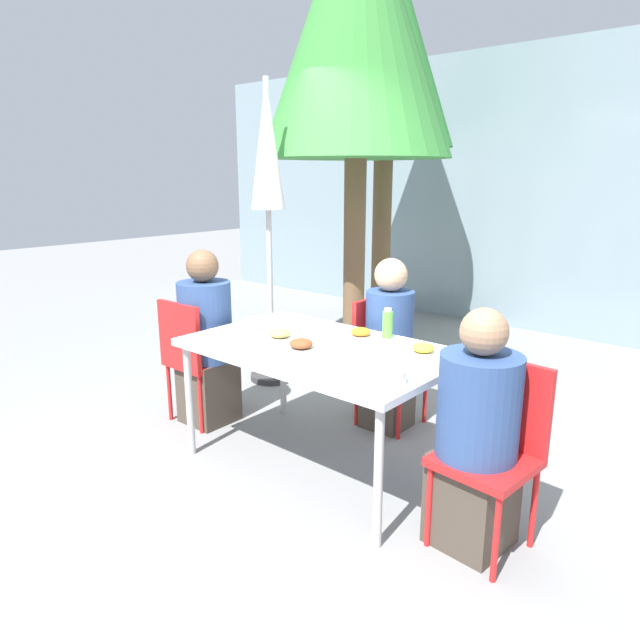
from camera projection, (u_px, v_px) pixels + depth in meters
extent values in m
plane|color=gray|center=(320.00, 465.00, 3.41)|extent=(24.00, 24.00, 0.00)
cube|color=gray|center=(566.00, 193.00, 5.92)|extent=(10.00, 0.20, 3.00)
cube|color=white|center=(320.00, 349.00, 3.23)|extent=(1.52, 0.93, 0.04)
cylinder|color=#B7B7B7|center=(189.00, 400.00, 3.46)|extent=(0.04, 0.04, 0.71)
cylinder|color=#B7B7B7|center=(378.00, 478.00, 2.58)|extent=(0.04, 0.04, 0.71)
cylinder|color=#B7B7B7|center=(283.00, 367.00, 4.06)|extent=(0.04, 0.04, 0.71)
cylinder|color=#B7B7B7|center=(462.00, 421.00, 3.18)|extent=(0.04, 0.04, 0.71)
cube|color=red|center=(203.00, 361.00, 3.96)|extent=(0.41, 0.41, 0.04)
cube|color=red|center=(179.00, 334.00, 3.76)|extent=(0.40, 0.04, 0.42)
cylinder|color=red|center=(208.00, 379.00, 4.24)|extent=(0.03, 0.03, 0.41)
cylinder|color=red|center=(239.00, 390.00, 4.03)|extent=(0.03, 0.03, 0.41)
cylinder|color=red|center=(170.00, 392.00, 3.99)|extent=(0.03, 0.03, 0.41)
cylinder|color=red|center=(201.00, 404.00, 3.78)|extent=(0.03, 0.03, 0.41)
cube|color=#473D33|center=(209.00, 390.00, 3.98)|extent=(0.33, 0.33, 0.45)
cylinder|color=navy|center=(205.00, 321.00, 3.85)|extent=(0.36, 0.36, 0.54)
sphere|color=brown|center=(202.00, 266.00, 3.76)|extent=(0.22, 0.22, 0.22)
cube|color=red|center=(485.00, 462.00, 2.56)|extent=(0.43, 0.43, 0.04)
cube|color=red|center=(509.00, 403.00, 2.63)|extent=(0.40, 0.07, 0.42)
cylinder|color=red|center=(496.00, 539.00, 2.38)|extent=(0.03, 0.03, 0.41)
cylinder|color=red|center=(429.00, 506.00, 2.62)|extent=(0.03, 0.03, 0.41)
cylinder|color=red|center=(534.00, 507.00, 2.61)|extent=(0.03, 0.03, 0.41)
cylinder|color=red|center=(469.00, 479.00, 2.85)|extent=(0.03, 0.03, 0.41)
cube|color=#473D33|center=(472.00, 498.00, 2.65)|extent=(0.36, 0.36, 0.45)
cylinder|color=navy|center=(479.00, 406.00, 2.53)|extent=(0.37, 0.37, 0.47)
sphere|color=#9E7556|center=(484.00, 332.00, 2.45)|extent=(0.21, 0.21, 0.21)
cube|color=red|center=(392.00, 365.00, 3.87)|extent=(0.41, 0.41, 0.04)
cube|color=red|center=(371.00, 328.00, 3.93)|extent=(0.04, 0.40, 0.42)
cylinder|color=red|center=(425.00, 395.00, 3.95)|extent=(0.03, 0.03, 0.41)
cylinder|color=red|center=(399.00, 410.00, 3.70)|extent=(0.03, 0.03, 0.41)
cylinder|color=red|center=(384.00, 383.00, 4.16)|extent=(0.03, 0.03, 0.41)
cylinder|color=red|center=(357.00, 397.00, 3.91)|extent=(0.03, 0.03, 0.41)
cube|color=#473D33|center=(387.00, 395.00, 3.89)|extent=(0.29, 0.29, 0.45)
cylinder|color=navy|center=(389.00, 328.00, 3.77)|extent=(0.32, 0.32, 0.50)
sphere|color=tan|center=(391.00, 275.00, 3.68)|extent=(0.22, 0.22, 0.22)
cylinder|color=#333333|center=(272.00, 376.00, 4.83)|extent=(0.36, 0.36, 0.05)
cylinder|color=#BCBCBC|center=(269.00, 237.00, 4.54)|extent=(0.04, 0.04, 2.40)
cone|color=silver|center=(267.00, 144.00, 4.37)|extent=(0.27, 0.27, 0.97)
cylinder|color=white|center=(361.00, 337.00, 3.38)|extent=(0.21, 0.21, 0.01)
ellipsoid|color=orange|center=(361.00, 332.00, 3.37)|extent=(0.12, 0.12, 0.05)
cylinder|color=white|center=(280.00, 338.00, 3.34)|extent=(0.23, 0.23, 0.01)
ellipsoid|color=tan|center=(280.00, 333.00, 3.33)|extent=(0.13, 0.13, 0.05)
cylinder|color=white|center=(423.00, 353.00, 3.06)|extent=(0.22, 0.22, 0.01)
ellipsoid|color=gold|center=(423.00, 348.00, 3.06)|extent=(0.12, 0.12, 0.05)
cylinder|color=white|center=(301.00, 349.00, 3.13)|extent=(0.24, 0.24, 0.01)
ellipsoid|color=brown|center=(301.00, 343.00, 3.12)|extent=(0.13, 0.13, 0.05)
cylinder|color=#51A338|center=(388.00, 325.00, 3.36)|extent=(0.06, 0.06, 0.16)
cylinder|color=white|center=(388.00, 310.00, 3.34)|extent=(0.04, 0.04, 0.02)
cylinder|color=white|center=(251.00, 324.00, 3.50)|extent=(0.08, 0.08, 0.09)
cylinder|color=white|center=(389.00, 376.00, 2.64)|extent=(0.16, 0.16, 0.06)
cylinder|color=brown|center=(381.00, 243.00, 6.09)|extent=(0.20, 0.20, 1.95)
cone|color=#2D7A33|center=(387.00, 41.00, 5.60)|extent=(1.40, 1.40, 2.02)
cylinder|color=brown|center=(354.00, 261.00, 5.28)|extent=(0.20, 0.20, 1.82)
cone|color=#388438|center=(358.00, 16.00, 4.77)|extent=(1.68, 1.68, 2.30)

